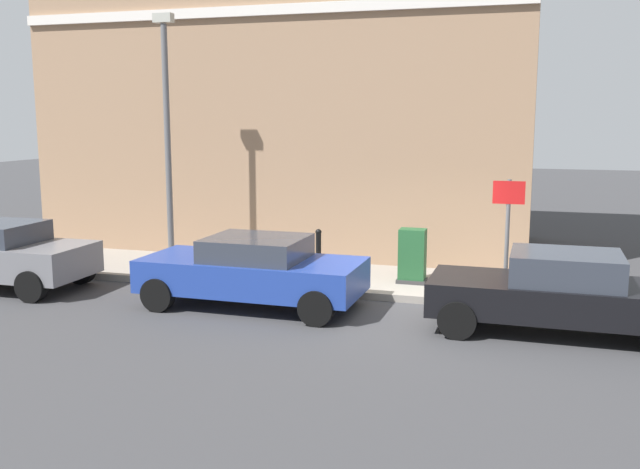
{
  "coord_description": "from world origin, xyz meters",
  "views": [
    {
      "loc": [
        -12.99,
        -2.01,
        3.61
      ],
      "look_at": [
        0.96,
        2.18,
        1.2
      ],
      "focal_mm": 39.78,
      "sensor_mm": 36.0,
      "label": 1
    }
  ],
  "objects_px": {
    "bollard_near_cabinet": "(318,251)",
    "lamppost": "(167,131)",
    "street_sign": "(508,220)",
    "car_black": "(559,292)",
    "car_blue": "(253,270)",
    "utility_cabinet": "(412,258)"
  },
  "relations": [
    {
      "from": "car_black",
      "to": "street_sign",
      "type": "bearing_deg",
      "value": -60.6
    },
    {
      "from": "lamppost",
      "to": "street_sign",
      "type": "bearing_deg",
      "value": -94.19
    },
    {
      "from": "bollard_near_cabinet",
      "to": "street_sign",
      "type": "bearing_deg",
      "value": -101.26
    },
    {
      "from": "car_black",
      "to": "bollard_near_cabinet",
      "type": "relative_size",
      "value": 4.07
    },
    {
      "from": "utility_cabinet",
      "to": "lamppost",
      "type": "height_order",
      "value": "lamppost"
    },
    {
      "from": "car_blue",
      "to": "lamppost",
      "type": "bearing_deg",
      "value": -35.27
    },
    {
      "from": "car_black",
      "to": "utility_cabinet",
      "type": "height_order",
      "value": "car_black"
    },
    {
      "from": "car_black",
      "to": "bollard_near_cabinet",
      "type": "xyz_separation_m",
      "value": [
        2.5,
        4.97,
        -0.01
      ]
    },
    {
      "from": "car_black",
      "to": "utility_cabinet",
      "type": "bearing_deg",
      "value": -39.32
    },
    {
      "from": "car_blue",
      "to": "car_black",
      "type": "bearing_deg",
      "value": 179.37
    },
    {
      "from": "car_blue",
      "to": "lamppost",
      "type": "height_order",
      "value": "lamppost"
    },
    {
      "from": "car_black",
      "to": "car_blue",
      "type": "xyz_separation_m",
      "value": [
        0.14,
        5.57,
        0.0
      ]
    },
    {
      "from": "car_blue",
      "to": "utility_cabinet",
      "type": "xyz_separation_m",
      "value": [
        2.26,
        -2.7,
        -0.03
      ]
    },
    {
      "from": "utility_cabinet",
      "to": "lamppost",
      "type": "relative_size",
      "value": 0.2
    },
    {
      "from": "utility_cabinet",
      "to": "street_sign",
      "type": "bearing_deg",
      "value": -109.98
    },
    {
      "from": "car_blue",
      "to": "bollard_near_cabinet",
      "type": "bearing_deg",
      "value": -103.39
    },
    {
      "from": "bollard_near_cabinet",
      "to": "lamppost",
      "type": "relative_size",
      "value": 0.18
    },
    {
      "from": "car_blue",
      "to": "street_sign",
      "type": "distance_m",
      "value": 4.98
    },
    {
      "from": "car_black",
      "to": "lamppost",
      "type": "bearing_deg",
      "value": -14.3
    },
    {
      "from": "car_blue",
      "to": "street_sign",
      "type": "bearing_deg",
      "value": -160.68
    },
    {
      "from": "car_black",
      "to": "bollard_near_cabinet",
      "type": "bearing_deg",
      "value": -26.11
    },
    {
      "from": "car_blue",
      "to": "street_sign",
      "type": "relative_size",
      "value": 1.85
    }
  ]
}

